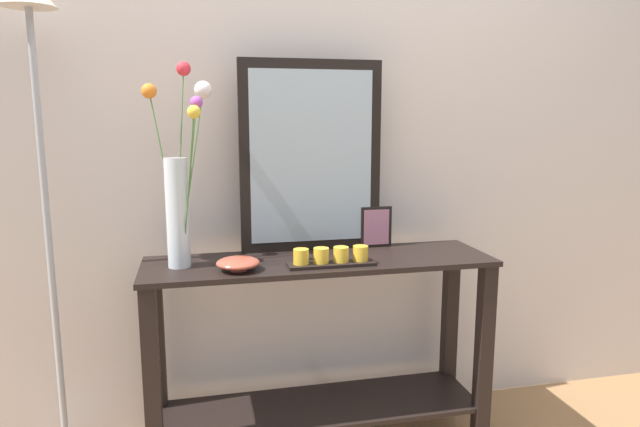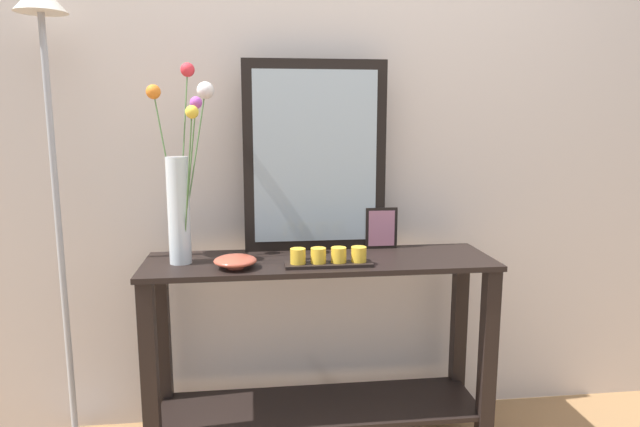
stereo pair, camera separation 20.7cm
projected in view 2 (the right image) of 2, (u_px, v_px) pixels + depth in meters
wall_back at (311, 107)px, 2.31m from camera, size 6.40×0.08×2.70m
console_table at (320, 337)px, 2.16m from camera, size 1.32×0.38×0.78m
mirror_leaning at (315, 157)px, 2.19m from camera, size 0.57×0.03×0.75m
tall_vase_left at (181, 185)px, 2.01m from camera, size 0.24×0.24×0.73m
candle_tray at (329, 258)px, 2.01m from camera, size 0.32×0.09×0.07m
picture_frame_small at (381, 228)px, 2.26m from camera, size 0.13×0.01×0.17m
decorative_bowl at (235, 261)px, 1.97m from camera, size 0.15×0.15×0.05m
floor_lamp at (52, 150)px, 2.00m from camera, size 0.24×0.24×1.77m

